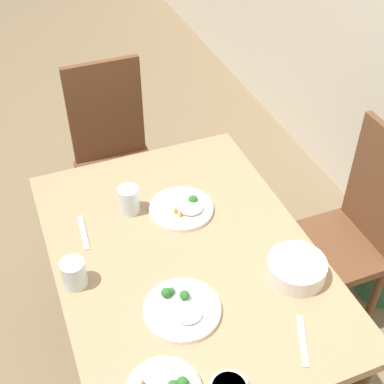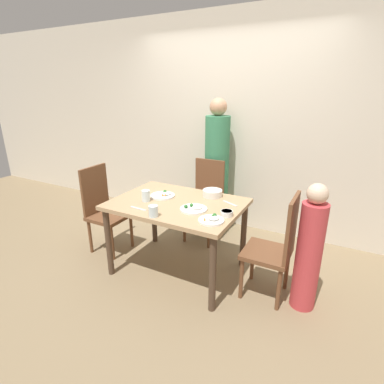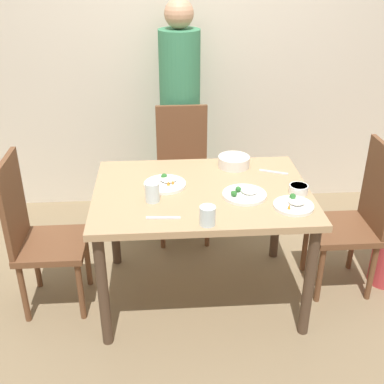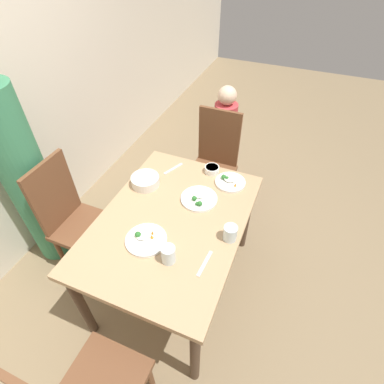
{
  "view_description": "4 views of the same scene",
  "coord_description": "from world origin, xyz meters",
  "px_view_note": "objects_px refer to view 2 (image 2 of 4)",
  "views": [
    {
      "loc": [
        1.21,
        -0.45,
        2.16
      ],
      "look_at": [
        -0.1,
        0.07,
        0.94
      ],
      "focal_mm": 50.0,
      "sensor_mm": 36.0,
      "label": 1
    },
    {
      "loc": [
        1.41,
        -2.32,
        1.82
      ],
      "look_at": [
        0.15,
        0.04,
        0.88
      ],
      "focal_mm": 28.0,
      "sensor_mm": 36.0,
      "label": 2
    },
    {
      "loc": [
        -0.23,
        -2.47,
        2.02
      ],
      "look_at": [
        -0.06,
        -0.08,
        0.79
      ],
      "focal_mm": 45.0,
      "sensor_mm": 36.0,
      "label": 3
    },
    {
      "loc": [
        -1.13,
        -0.6,
        2.19
      ],
      "look_at": [
        0.12,
        -0.09,
        0.93
      ],
      "focal_mm": 28.0,
      "sensor_mm": 36.0,
      "label": 4
    }
  ],
  "objects_px": {
    "person_adult": "(217,171)",
    "plate_rice_adult": "(194,209)",
    "chair_adult_spot": "(206,199)",
    "chair_child_spot": "(276,246)",
    "bowl_curry": "(212,193)",
    "person_child": "(309,252)",
    "glass_water_tall": "(146,196)"
  },
  "relations": [
    {
      "from": "person_adult",
      "to": "plate_rice_adult",
      "type": "distance_m",
      "value": 1.25
    },
    {
      "from": "chair_adult_spot",
      "to": "chair_child_spot",
      "type": "xyz_separation_m",
      "value": [
        1.04,
        -0.76,
        0.0
      ]
    },
    {
      "from": "chair_adult_spot",
      "to": "chair_child_spot",
      "type": "distance_m",
      "value": 1.29
    },
    {
      "from": "bowl_curry",
      "to": "chair_child_spot",
      "type": "bearing_deg",
      "value": -20.35
    },
    {
      "from": "bowl_curry",
      "to": "plate_rice_adult",
      "type": "bearing_deg",
      "value": -90.03
    },
    {
      "from": "person_child",
      "to": "chair_child_spot",
      "type": "bearing_deg",
      "value": 180.0
    },
    {
      "from": "chair_adult_spot",
      "to": "glass_water_tall",
      "type": "height_order",
      "value": "chair_adult_spot"
    },
    {
      "from": "chair_child_spot",
      "to": "person_child",
      "type": "xyz_separation_m",
      "value": [
        0.27,
        0.0,
        0.02
      ]
    },
    {
      "from": "chair_adult_spot",
      "to": "plate_rice_adult",
      "type": "xyz_separation_m",
      "value": [
        0.3,
        -0.89,
        0.26
      ]
    },
    {
      "from": "chair_adult_spot",
      "to": "person_child",
      "type": "height_order",
      "value": "person_child"
    },
    {
      "from": "chair_adult_spot",
      "to": "glass_water_tall",
      "type": "distance_m",
      "value": 0.99
    },
    {
      "from": "chair_child_spot",
      "to": "plate_rice_adult",
      "type": "relative_size",
      "value": 3.95
    },
    {
      "from": "chair_adult_spot",
      "to": "person_adult",
      "type": "relative_size",
      "value": 0.58
    },
    {
      "from": "person_child",
      "to": "glass_water_tall",
      "type": "relative_size",
      "value": 10.14
    },
    {
      "from": "glass_water_tall",
      "to": "chair_child_spot",
      "type": "bearing_deg",
      "value": 7.12
    },
    {
      "from": "plate_rice_adult",
      "to": "glass_water_tall",
      "type": "relative_size",
      "value": 2.25
    },
    {
      "from": "person_child",
      "to": "bowl_curry",
      "type": "distance_m",
      "value": 1.08
    },
    {
      "from": "person_adult",
      "to": "chair_adult_spot",
      "type": "bearing_deg",
      "value": -90.0
    },
    {
      "from": "person_child",
      "to": "plate_rice_adult",
      "type": "bearing_deg",
      "value": -172.28
    },
    {
      "from": "person_child",
      "to": "bowl_curry",
      "type": "relative_size",
      "value": 5.61
    },
    {
      "from": "plate_rice_adult",
      "to": "glass_water_tall",
      "type": "height_order",
      "value": "glass_water_tall"
    },
    {
      "from": "bowl_curry",
      "to": "person_adult",
      "type": "bearing_deg",
      "value": 110.79
    },
    {
      "from": "bowl_curry",
      "to": "plate_rice_adult",
      "type": "distance_m",
      "value": 0.41
    },
    {
      "from": "chair_adult_spot",
      "to": "plate_rice_adult",
      "type": "bearing_deg",
      "value": -71.26
    },
    {
      "from": "person_adult",
      "to": "person_child",
      "type": "bearing_deg",
      "value": -39.35
    },
    {
      "from": "chair_adult_spot",
      "to": "person_child",
      "type": "xyz_separation_m",
      "value": [
        1.31,
        -0.76,
        0.02
      ]
    },
    {
      "from": "chair_adult_spot",
      "to": "chair_child_spot",
      "type": "height_order",
      "value": "same"
    },
    {
      "from": "chair_adult_spot",
      "to": "bowl_curry",
      "type": "bearing_deg",
      "value": -57.86
    },
    {
      "from": "person_adult",
      "to": "plate_rice_adult",
      "type": "xyz_separation_m",
      "value": [
        0.3,
        -1.21,
        -0.03
      ]
    },
    {
      "from": "person_adult",
      "to": "plate_rice_adult",
      "type": "height_order",
      "value": "person_adult"
    },
    {
      "from": "chair_child_spot",
      "to": "person_adult",
      "type": "distance_m",
      "value": 1.52
    },
    {
      "from": "chair_child_spot",
      "to": "glass_water_tall",
      "type": "relative_size",
      "value": 8.9
    }
  ]
}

